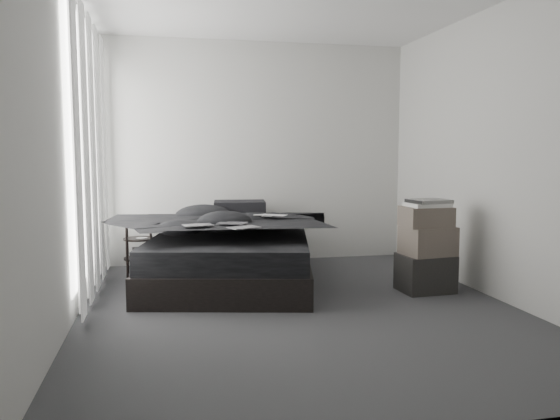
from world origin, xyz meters
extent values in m
cube|color=#37373A|center=(0.00, 0.00, 0.00)|extent=(3.60, 4.20, 0.01)
cube|color=beige|center=(0.00, 2.10, 1.30)|extent=(3.60, 0.01, 2.60)
cube|color=beige|center=(0.00, -2.10, 1.30)|extent=(3.60, 0.01, 2.60)
cube|color=beige|center=(-1.80, 0.00, 1.30)|extent=(0.01, 4.20, 2.60)
cube|color=beige|center=(1.80, 0.00, 1.30)|extent=(0.01, 4.20, 2.60)
cube|color=white|center=(-1.78, 0.90, 1.35)|extent=(0.02, 2.00, 2.30)
cube|color=white|center=(-1.73, 0.90, 1.28)|extent=(0.06, 2.12, 2.48)
cube|color=black|center=(-0.45, 1.01, 0.14)|extent=(1.94, 2.31, 0.28)
cube|color=black|center=(-0.45, 1.01, 0.38)|extent=(1.87, 2.24, 0.22)
imported|color=black|center=(-0.46, 0.97, 0.61)|extent=(1.84, 2.02, 0.24)
cube|color=black|center=(-0.33, 1.79, 0.56)|extent=(0.69, 0.54, 0.14)
cube|color=black|center=(-0.26, 1.76, 0.69)|extent=(0.61, 0.46, 0.13)
imported|color=silver|center=(-0.07, 0.98, 0.74)|extent=(0.39, 0.34, 0.03)
cube|color=black|center=(-0.81, 0.54, 0.73)|extent=(0.28, 0.21, 0.01)
cube|color=black|center=(-0.49, 0.62, 0.74)|extent=(0.30, 0.26, 0.01)
cube|color=black|center=(-0.43, 0.30, 0.74)|extent=(0.30, 0.25, 0.01)
cylinder|color=black|center=(-1.37, 1.56, 0.30)|extent=(0.34, 0.34, 0.60)
cube|color=white|center=(-1.36, 1.56, 0.60)|extent=(0.26, 0.22, 0.01)
cube|color=black|center=(-1.01, 0.68, 0.07)|extent=(0.17, 0.22, 0.14)
cube|color=black|center=(1.30, 0.31, 0.18)|extent=(0.49, 0.40, 0.35)
cube|color=#5C5148|center=(1.31, 0.30, 0.48)|extent=(0.48, 0.40, 0.27)
cube|color=#5C5148|center=(1.29, 0.31, 0.71)|extent=(0.42, 0.34, 0.19)
cube|color=silver|center=(1.30, 0.31, 0.82)|extent=(0.38, 0.31, 0.04)
cube|color=silver|center=(1.31, 0.30, 0.86)|extent=(0.39, 0.33, 0.03)
camera|label=1|loc=(-1.09, -4.34, 1.31)|focal=35.00mm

